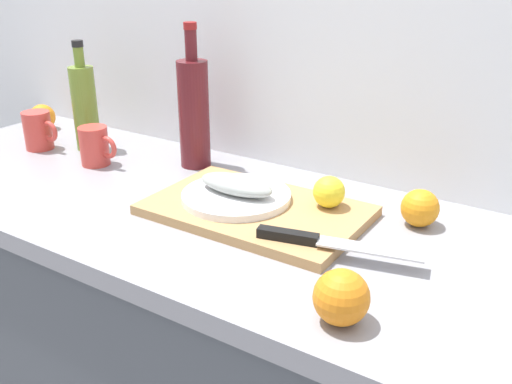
# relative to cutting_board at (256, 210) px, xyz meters

# --- Properties ---
(back_wall) EXTENTS (3.20, 0.05, 2.50)m
(back_wall) POSITION_rel_cutting_board_xyz_m (0.03, 0.30, 0.34)
(back_wall) COLOR white
(back_wall) RESTS_ON ground_plane
(cutting_board) EXTENTS (0.43, 0.27, 0.02)m
(cutting_board) POSITION_rel_cutting_board_xyz_m (0.00, 0.00, 0.00)
(cutting_board) COLOR tan
(cutting_board) RESTS_ON kitchen_counter
(white_plate) EXTENTS (0.22, 0.22, 0.01)m
(white_plate) POSITION_rel_cutting_board_xyz_m (-0.05, 0.00, 0.02)
(white_plate) COLOR white
(white_plate) RESTS_ON cutting_board
(fish_fillet) EXTENTS (0.17, 0.07, 0.04)m
(fish_fillet) POSITION_rel_cutting_board_xyz_m (-0.05, 0.00, 0.04)
(fish_fillet) COLOR #999E99
(fish_fillet) RESTS_ON white_plate
(chef_knife) EXTENTS (0.29, 0.09, 0.02)m
(chef_knife) POSITION_rel_cutting_board_xyz_m (0.18, -0.08, 0.02)
(chef_knife) COLOR silver
(chef_knife) RESTS_ON cutting_board
(lemon_0) EXTENTS (0.06, 0.06, 0.06)m
(lemon_0) POSITION_rel_cutting_board_xyz_m (0.12, 0.08, 0.04)
(lemon_0) COLOR yellow
(lemon_0) RESTS_ON cutting_board
(olive_oil_bottle) EXTENTS (0.06, 0.06, 0.28)m
(olive_oil_bottle) POSITION_rel_cutting_board_xyz_m (-0.60, 0.11, 0.11)
(olive_oil_bottle) COLOR olive
(olive_oil_bottle) RESTS_ON kitchen_counter
(wine_bottle) EXTENTS (0.07, 0.07, 0.34)m
(wine_bottle) POSITION_rel_cutting_board_xyz_m (-0.28, 0.16, 0.13)
(wine_bottle) COLOR #59191E
(wine_bottle) RESTS_ON kitchen_counter
(coffee_mug_0) EXTENTS (0.11, 0.07, 0.10)m
(coffee_mug_0) POSITION_rel_cutting_board_xyz_m (-0.71, 0.04, 0.04)
(coffee_mug_0) COLOR #CC3F38
(coffee_mug_0) RESTS_ON kitchen_counter
(coffee_mug_1) EXTENTS (0.11, 0.07, 0.10)m
(coffee_mug_1) POSITION_rel_cutting_board_xyz_m (-0.49, 0.03, 0.04)
(coffee_mug_1) COLOR #CC3F38
(coffee_mug_1) RESTS_ON kitchen_counter
(orange_0) EXTENTS (0.08, 0.08, 0.08)m
(orange_0) POSITION_rel_cutting_board_xyz_m (0.30, -0.24, 0.03)
(orange_0) COLOR orange
(orange_0) RESTS_ON kitchen_counter
(orange_1) EXTENTS (0.07, 0.07, 0.07)m
(orange_1) POSITION_rel_cutting_board_xyz_m (-0.85, 0.16, 0.03)
(orange_1) COLOR orange
(orange_1) RESTS_ON kitchen_counter
(orange_2) EXTENTS (0.07, 0.07, 0.07)m
(orange_2) POSITION_rel_cutting_board_xyz_m (0.29, 0.13, 0.03)
(orange_2) COLOR orange
(orange_2) RESTS_ON kitchen_counter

